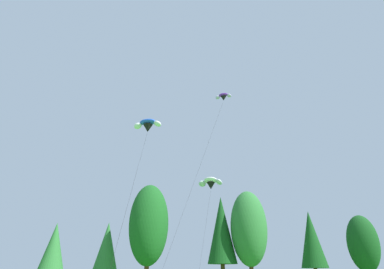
# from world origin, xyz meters

# --- Properties ---
(treeline_tree_d) EXTENTS (3.60, 3.60, 9.11)m
(treeline_tree_d) POSITION_xyz_m (-14.64, 45.73, 5.70)
(treeline_tree_d) COLOR #472D19
(treeline_tree_d) RESTS_ON ground_plane
(treeline_tree_e) EXTENTS (3.78, 3.78, 9.92)m
(treeline_tree_e) POSITION_xyz_m (-7.81, 50.11, 6.21)
(treeline_tree_e) COLOR #472D19
(treeline_tree_e) RESTS_ON ground_plane
(treeline_tree_f) EXTENTS (5.93, 5.93, 15.30)m
(treeline_tree_f) POSITION_xyz_m (-1.59, 46.51, 9.27)
(treeline_tree_f) COLOR #472D19
(treeline_tree_f) RESTS_ON ground_plane
(treeline_tree_g) EXTENTS (4.84, 4.84, 14.71)m
(treeline_tree_g) POSITION_xyz_m (10.65, 50.58, 9.22)
(treeline_tree_g) COLOR #472D19
(treeline_tree_g) RESTS_ON ground_plane
(treeline_tree_h) EXTENTS (5.97, 5.97, 15.43)m
(treeline_tree_h) POSITION_xyz_m (14.87, 48.95, 9.34)
(treeline_tree_h) COLOR #472D19
(treeline_tree_h) RESTS_ON ground_plane
(treeline_tree_i) EXTENTS (4.34, 4.34, 12.43)m
(treeline_tree_i) POSITION_xyz_m (25.89, 49.46, 7.79)
(treeline_tree_i) COLOR #472D19
(treeline_tree_i) RESTS_ON ground_plane
(treeline_tree_j) EXTENTS (4.89, 4.89, 11.45)m
(treeline_tree_j) POSITION_xyz_m (33.24, 46.52, 6.93)
(treeline_tree_j) COLOR #472D19
(treeline_tree_j) RESTS_ON ground_plane
(parafoil_kite_high_blue_white) EXTENTS (3.45, 11.69, 15.73)m
(parafoil_kite_high_blue_white) POSITION_xyz_m (-2.65, 26.41, 16.62)
(parafoil_kite_high_blue_white) COLOR blue
(parafoil_kite_mid_purple) EXTENTS (10.56, 16.10, 25.03)m
(parafoil_kite_mid_purple) POSITION_xyz_m (7.83, 34.88, 25.58)
(parafoil_kite_mid_purple) COLOR purple
(parafoil_kite_far_white) EXTENTS (6.37, 15.40, 14.67)m
(parafoil_kite_far_white) POSITION_xyz_m (7.53, 43.77, 15.34)
(parafoil_kite_far_white) COLOR white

